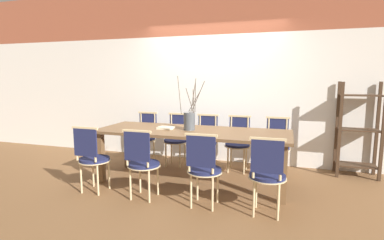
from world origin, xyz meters
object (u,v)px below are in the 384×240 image
object	(u,v)px
dining_table	(192,136)
shelving_rack	(359,130)
chair_far_center	(206,139)
vase_centerpiece	(189,121)
book_stack	(166,128)
chair_near_center	(204,167)

from	to	relation	value
dining_table	shelving_rack	bearing A→B (deg)	24.18
chair_far_center	vase_centerpiece	size ratio (longest dim) A/B	1.17
dining_table	chair_far_center	xyz separation A→B (m)	(-0.00, 0.78, -0.19)
book_stack	shelving_rack	size ratio (longest dim) A/B	0.18
vase_centerpiece	shelving_rack	size ratio (longest dim) A/B	0.53
chair_far_center	shelving_rack	bearing A→B (deg)	-173.21
dining_table	book_stack	distance (m)	0.42
dining_table	chair_far_center	bearing A→B (deg)	90.14
chair_near_center	vase_centerpiece	xyz separation A→B (m)	(-0.44, 0.79, 0.42)
dining_table	book_stack	size ratio (longest dim) A/B	10.72
shelving_rack	dining_table	bearing A→B (deg)	-155.82
vase_centerpiece	book_stack	xyz separation A→B (m)	(-0.36, -0.02, -0.12)
chair_near_center	shelving_rack	bearing A→B (deg)	43.06
chair_near_center	book_stack	distance (m)	1.15
chair_near_center	chair_far_center	xyz separation A→B (m)	(-0.39, 1.55, 0.00)
dining_table	chair_near_center	size ratio (longest dim) A/B	3.06
chair_far_center	shelving_rack	size ratio (longest dim) A/B	0.62
chair_far_center	book_stack	size ratio (longest dim) A/B	3.51
chair_near_center	vase_centerpiece	distance (m)	1.00
chair_far_center	shelving_rack	world-z (taller)	shelving_rack
vase_centerpiece	book_stack	distance (m)	0.38
dining_table	chair_near_center	xyz separation A→B (m)	(0.39, -0.78, -0.19)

